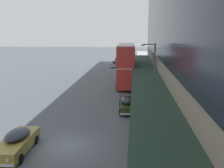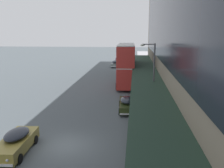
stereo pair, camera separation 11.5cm
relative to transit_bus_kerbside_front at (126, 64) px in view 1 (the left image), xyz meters
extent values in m
plane|color=#4F575C|center=(-3.76, -21.24, -3.47)|extent=(240.00, 240.00, 0.00)
cube|color=#A4A1A6|center=(7.24, -21.24, -3.39)|extent=(10.00, 180.00, 0.15)
cube|color=#1E3327|center=(2.64, -21.24, -0.15)|extent=(3.20, 72.00, 0.24)
cube|color=red|center=(0.00, 0.00, -1.65)|extent=(2.67, 9.32, 2.94)
cube|color=black|center=(0.00, 0.00, -1.29)|extent=(2.69, 8.58, 1.29)
cube|color=silver|center=(0.00, 0.00, -0.13)|extent=(2.57, 9.32, 0.12)
cube|color=red|center=(0.00, 0.00, 1.39)|extent=(2.67, 9.32, 2.94)
cube|color=black|center=(0.00, 0.00, 1.75)|extent=(2.69, 8.58, 1.29)
cube|color=silver|center=(0.00, 0.00, 2.91)|extent=(2.57, 9.32, 0.12)
cube|color=black|center=(-0.09, 4.68, 2.61)|extent=(1.25, 0.08, 0.36)
cylinder|color=black|center=(-1.31, 3.13, -2.97)|extent=(0.27, 1.00, 1.00)
cylinder|color=black|center=(1.19, 3.18, -2.97)|extent=(0.27, 1.00, 1.00)
cylinder|color=black|center=(-1.20, -2.90, -2.97)|extent=(0.27, 1.00, 1.00)
cylinder|color=black|center=(1.30, -2.85, -2.97)|extent=(0.27, 1.00, 1.00)
cube|color=gray|center=(-3.29, 21.17, -2.87)|extent=(1.89, 4.84, 0.76)
ellipsoid|color=#1E232D|center=(-3.30, 20.93, -2.20)|extent=(1.59, 2.69, 0.62)
cube|color=silver|center=(-3.17, 23.59, -3.10)|extent=(1.58, 0.20, 0.14)
cube|color=silver|center=(-3.41, 18.74, -3.10)|extent=(1.58, 0.20, 0.14)
sphere|color=silver|center=(-3.62, 23.59, -2.82)|extent=(0.18, 0.18, 0.18)
sphere|color=silver|center=(-2.71, 23.54, -2.82)|extent=(0.18, 0.18, 0.18)
cylinder|color=black|center=(-4.04, 22.68, -3.15)|extent=(0.17, 0.65, 0.64)
cylinder|color=black|center=(-2.39, 22.60, -3.15)|extent=(0.17, 0.65, 0.64)
cylinder|color=black|center=(-4.19, 19.73, -3.15)|extent=(0.17, 0.65, 0.64)
cylinder|color=black|center=(-2.53, 19.65, -3.15)|extent=(0.17, 0.65, 0.64)
cube|color=black|center=(-3.12, 33.60, -2.84)|extent=(1.84, 4.24, 0.81)
ellipsoid|color=#1E232D|center=(-3.13, 33.39, -2.16)|extent=(1.57, 2.35, 0.60)
cube|color=silver|center=(-3.04, 35.73, -3.10)|extent=(1.60, 0.18, 0.14)
cube|color=silver|center=(-3.20, 31.46, -3.10)|extent=(1.60, 0.18, 0.14)
sphere|color=silver|center=(-3.50, 35.72, -2.79)|extent=(0.18, 0.18, 0.18)
sphere|color=silver|center=(-2.57, 35.69, -2.79)|extent=(0.18, 0.18, 0.18)
cylinder|color=black|center=(-3.91, 34.92, -3.15)|extent=(0.16, 0.64, 0.64)
cylinder|color=black|center=(-2.23, 34.86, -3.15)|extent=(0.16, 0.64, 0.64)
cylinder|color=black|center=(-4.01, 32.34, -3.15)|extent=(0.16, 0.64, 0.64)
cylinder|color=black|center=(-2.33, 32.27, -3.15)|extent=(0.16, 0.64, 0.64)
cube|color=olive|center=(-6.83, -22.57, -2.83)|extent=(1.91, 4.72, 0.83)
ellipsoid|color=#1E232D|center=(-6.84, -22.34, -2.19)|extent=(1.62, 2.62, 0.51)
cube|color=silver|center=(-6.74, -24.95, -3.10)|extent=(1.64, 0.19, 0.14)
cube|color=silver|center=(-6.93, -20.20, -3.10)|extent=(1.64, 0.19, 0.14)
sphere|color=silver|center=(-6.26, -24.90, -2.78)|extent=(0.18, 0.18, 0.18)
cylinder|color=black|center=(-5.91, -23.98, -3.15)|extent=(0.17, 0.65, 0.64)
cylinder|color=black|center=(-6.03, -21.10, -3.15)|extent=(0.17, 0.65, 0.64)
cylinder|color=black|center=(-7.75, -21.17, -3.15)|extent=(0.17, 0.65, 0.64)
cube|color=#2C3918|center=(0.61, -12.28, -2.88)|extent=(1.89, 4.74, 0.73)
ellipsoid|color=#1E232D|center=(0.62, -12.51, -2.23)|extent=(1.58, 2.64, 0.62)
cube|color=silver|center=(0.49, -9.90, -3.10)|extent=(1.58, 0.20, 0.14)
cube|color=silver|center=(0.73, -14.66, -3.10)|extent=(1.58, 0.20, 0.14)
sphere|color=silver|center=(0.04, -9.95, -2.83)|extent=(0.18, 0.18, 0.18)
sphere|color=silver|center=(0.95, -9.91, -2.83)|extent=(0.18, 0.18, 0.18)
cylinder|color=black|center=(-0.29, -10.88, -3.15)|extent=(0.17, 0.65, 0.64)
cylinder|color=black|center=(1.37, -10.79, -3.15)|extent=(0.17, 0.65, 0.64)
cylinder|color=black|center=(-0.14, -13.77, -3.15)|extent=(0.17, 0.65, 0.64)
cylinder|color=black|center=(1.51, -13.68, -3.15)|extent=(0.17, 0.65, 0.64)
cylinder|color=#301A21|center=(2.56, -22.02, -2.89)|extent=(0.16, 0.16, 0.85)
cylinder|color=#301A21|center=(2.72, -22.05, -2.89)|extent=(0.16, 0.16, 0.85)
cube|color=#301A21|center=(2.64, -22.04, -2.12)|extent=(0.45, 0.33, 0.70)
cylinder|color=#301A21|center=(2.39, -21.97, -2.08)|extent=(0.10, 0.10, 0.63)
cylinder|color=#301A21|center=(2.89, -22.10, -2.08)|extent=(0.10, 0.10, 0.63)
sphere|color=tan|center=(2.64, -22.04, -1.66)|extent=(0.22, 0.22, 0.22)
cylinder|color=black|center=(2.64, -22.04, -1.58)|extent=(0.33, 0.33, 0.02)
cylinder|color=black|center=(2.64, -22.04, -1.52)|extent=(0.21, 0.21, 0.12)
cylinder|color=#4C4C51|center=(3.25, -13.27, 0.21)|extent=(0.16, 0.16, 7.06)
cylinder|color=#4C4C51|center=(2.65, -13.27, 3.64)|extent=(1.20, 0.10, 0.10)
ellipsoid|color=silver|center=(2.05, -13.27, 3.56)|extent=(0.44, 0.28, 0.20)
camera|label=1|loc=(1.22, -38.08, 4.86)|focal=40.00mm
camera|label=2|loc=(1.33, -38.07, 4.86)|focal=40.00mm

